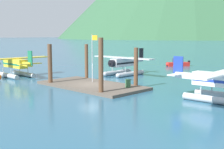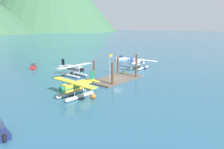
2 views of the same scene
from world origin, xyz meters
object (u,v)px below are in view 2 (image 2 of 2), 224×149
Objects in this scene: mooring_buoy at (93,96)px; boat_white_open_east at (121,58)px; seaplane_white_stbd_fwd at (139,63)px; boat_red_open_north at (34,67)px; seaplane_yellow_port_aft at (75,88)px; seaplane_silver_bow_left at (74,70)px; flagpole at (110,63)px; fuel_drum at (123,72)px.

boat_white_open_east reaches higher than mooring_buoy.
boat_red_open_north is (-19.42, 24.03, -1.09)m from seaplane_white_stbd_fwd.
boat_red_open_north is at bearing 74.02° from seaplane_yellow_port_aft.
seaplane_white_stbd_fwd is at bearing -21.83° from seaplane_silver_bow_left.
mooring_buoy is 0.21× the size of boat_white_open_east.
boat_white_open_east is at bearing -17.47° from boat_red_open_north.
flagpole reaches higher than seaplane_white_stbd_fwd.
flagpole is at bearing 13.59° from seaplane_yellow_port_aft.
mooring_buoy is at bearing -163.12° from seaplane_white_stbd_fwd.
seaplane_silver_bow_left is (9.74, 12.07, 0.00)m from seaplane_yellow_port_aft.
mooring_buoy is 32.82m from boat_red_open_north.
seaplane_white_stbd_fwd is at bearing 16.88° from mooring_buoy.
seaplane_yellow_port_aft is 28.12m from seaplane_white_stbd_fwd.
fuel_drum reaches higher than mooring_buoy.
seaplane_silver_bow_left is (-3.11, 8.97, -2.30)m from flagpole.
boat_white_open_east is at bearing 31.38° from mooring_buoy.
boat_white_open_east is at bearing 32.72° from flagpole.
mooring_buoy is 0.08× the size of seaplane_yellow_port_aft.
flagpole reaches higher than mooring_buoy.
seaplane_white_stbd_fwd reaches higher than fuel_drum.
seaplane_yellow_port_aft reaches higher than fuel_drum.
seaplane_yellow_port_aft is 2.41× the size of boat_red_open_north.
fuel_drum is 0.08× the size of seaplane_silver_bow_left.
flagpole is 15.13m from seaplane_white_stbd_fwd.
seaplane_white_stbd_fwd is at bearing 6.81° from flagpole.
seaplane_yellow_port_aft is at bearing -166.41° from flagpole.
flagpole is 13.63m from mooring_buoy.
mooring_buoy is 0.08× the size of seaplane_silver_bow_left.
fuel_drum is 9.70m from seaplane_white_stbd_fwd.
seaplane_silver_bow_left is at bearing 60.82° from mooring_buoy.
boat_red_open_north is at bearing 77.61° from mooring_buoy.
fuel_drum is 0.20× the size of boat_red_open_north.
fuel_drum is at bearing 2.67° from flagpole.
boat_red_open_north is at bearing 128.94° from seaplane_white_stbd_fwd.
seaplane_silver_bow_left is 29.53m from boat_white_open_east.
boat_red_open_north is (-30.02, 9.45, 0.00)m from boat_white_open_east.
seaplane_silver_bow_left is (-8.41, 8.72, 0.84)m from fuel_drum.
boat_white_open_east is 0.97× the size of boat_red_open_north.
seaplane_silver_bow_left is at bearing 109.13° from flagpole.
boat_red_open_north is at bearing 111.12° from fuel_drum.
boat_white_open_east is (20.15, 16.11, -0.25)m from fuel_drum.
mooring_buoy is 27.67m from seaplane_white_stbd_fwd.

